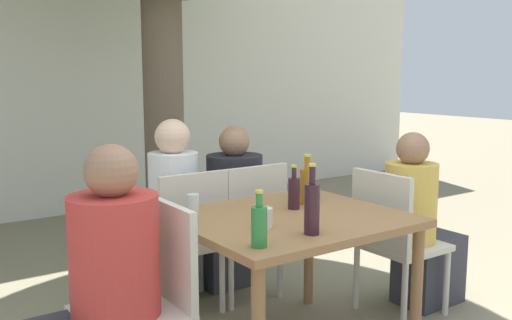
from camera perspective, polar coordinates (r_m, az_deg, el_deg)
cafe_building_wall at (r=6.16m, az=-18.42°, el=7.72°), size 10.00×0.08×2.80m
dining_table_front at (r=2.96m, az=3.35°, el=-7.23°), size 1.11×0.97×0.73m
patio_chair_0 at (r=2.62m, az=-10.70°, el=-12.91°), size 0.44×0.44×0.89m
patio_chair_1 at (r=3.52m, az=13.52°, el=-7.32°), size 0.44×0.44×0.89m
patio_chair_2 at (r=3.46m, az=-7.04°, el=-7.42°), size 0.44×0.44×0.89m
patio_chair_3 at (r=3.68m, az=-0.89°, el=-6.38°), size 0.44×0.44×0.89m
person_seated_0 at (r=2.53m, az=-15.61°, el=-13.15°), size 0.59×0.38×1.17m
person_seated_1 at (r=3.71m, az=16.03°, el=-6.84°), size 0.56×0.31×1.11m
person_seated_2 at (r=3.66m, az=-8.79°, el=-6.15°), size 0.31×0.55×1.18m
person_seated_3 at (r=3.87m, az=-2.85°, el=-5.62°), size 0.37×0.58×1.12m
water_bottle_0 at (r=3.31m, az=5.00°, el=-2.34°), size 0.07×0.07×0.23m
wine_bottle_1 at (r=2.58m, az=5.61°, el=-4.70°), size 0.07×0.07×0.32m
green_bottle_2 at (r=2.39m, az=0.32°, el=-6.53°), size 0.07×0.07×0.24m
amber_bottle_3 at (r=3.18m, az=5.13°, el=-2.49°), size 0.08×0.08×0.28m
wine_bottle_4 at (r=3.06m, az=3.81°, el=-3.22°), size 0.06×0.06×0.24m
drinking_glass_0 at (r=2.69m, az=0.80°, el=-5.80°), size 0.08×0.08×0.09m
drinking_glass_1 at (r=3.06m, az=-6.32°, el=-4.19°), size 0.06×0.06×0.08m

